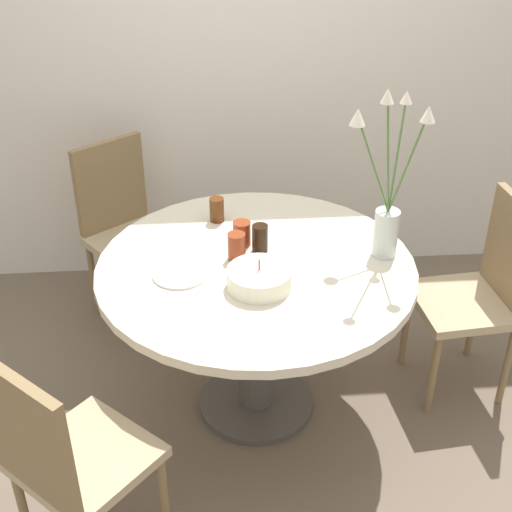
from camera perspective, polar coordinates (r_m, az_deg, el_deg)
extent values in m
plane|color=#6B5B4C|center=(3.28, 0.00, -11.79)|extent=(16.00, 16.00, 0.00)
cube|color=silver|center=(3.70, -1.54, 16.81)|extent=(8.00, 0.05, 2.60)
cylinder|color=beige|center=(2.82, 0.00, -1.03)|extent=(1.27, 1.27, 0.04)
cylinder|color=#4C4742|center=(3.03, 0.00, -6.74)|extent=(0.15, 0.15, 0.68)
cylinder|color=#4C4742|center=(3.26, 0.00, -11.60)|extent=(0.51, 0.51, 0.03)
cube|color=tan|center=(3.61, -9.66, 1.12)|extent=(0.56, 0.56, 0.04)
cube|color=olive|center=(3.63, -11.59, 5.61)|extent=(0.33, 0.26, 0.46)
cylinder|color=olive|center=(3.54, -10.12, -4.11)|extent=(0.03, 0.03, 0.42)
cylinder|color=olive|center=(3.68, -5.69, -2.09)|extent=(0.03, 0.03, 0.42)
cylinder|color=olive|center=(3.79, -12.90, -1.80)|extent=(0.03, 0.03, 0.42)
cylinder|color=olive|center=(3.92, -8.64, 0.00)|extent=(0.03, 0.03, 0.42)
cube|color=tan|center=(2.52, -13.41, -15.50)|extent=(0.57, 0.57, 0.04)
cube|color=olive|center=(2.27, -17.76, -13.63)|extent=(0.30, 0.28, 0.46)
cylinder|color=olive|center=(2.67, -7.36, -18.67)|extent=(0.03, 0.03, 0.42)
cylinder|color=olive|center=(2.85, -12.43, -15.14)|extent=(0.03, 0.03, 0.42)
cylinder|color=olive|center=(2.73, -18.06, -18.91)|extent=(0.03, 0.03, 0.42)
cube|color=tan|center=(3.24, 16.17, -3.68)|extent=(0.44, 0.44, 0.04)
cube|color=olive|center=(3.19, 19.80, 0.38)|extent=(0.07, 0.38, 0.46)
cylinder|color=olive|center=(3.43, 11.88, -5.55)|extent=(0.03, 0.03, 0.42)
cylinder|color=olive|center=(3.20, 13.99, -9.17)|extent=(0.03, 0.03, 0.42)
cylinder|color=olive|center=(3.56, 17.01, -4.85)|extent=(0.03, 0.03, 0.42)
cylinder|color=olive|center=(3.33, 19.43, -8.25)|extent=(0.03, 0.03, 0.42)
cylinder|color=white|center=(2.66, 0.31, -1.80)|extent=(0.25, 0.25, 0.08)
cylinder|color=#E54C4C|center=(2.63, 0.32, -0.71)|extent=(0.01, 0.01, 0.04)
cylinder|color=silver|center=(2.87, 10.34, 1.80)|extent=(0.10, 0.10, 0.20)
cylinder|color=#4C7538|center=(2.65, 10.51, 7.73)|extent=(0.09, 0.14, 0.52)
cone|color=silver|center=(2.49, 10.49, 12.50)|extent=(0.05, 0.05, 0.05)
cylinder|color=#4C7538|center=(2.70, 12.00, 7.10)|extent=(0.08, 0.11, 0.44)
cone|color=silver|center=(2.58, 13.63, 11.00)|extent=(0.05, 0.05, 0.06)
cylinder|color=#4C7538|center=(2.75, 9.37, 7.17)|extent=(0.14, 0.07, 0.37)
cone|color=silver|center=(2.70, 8.14, 10.97)|extent=(0.06, 0.06, 0.07)
cylinder|color=#4C7538|center=(2.77, 11.22, 7.88)|extent=(0.05, 0.09, 0.43)
cone|color=silver|center=(2.74, 11.96, 12.35)|extent=(0.04, 0.04, 0.05)
cylinder|color=silver|center=(2.76, -6.11, -1.44)|extent=(0.21, 0.21, 0.01)
cylinder|color=maroon|center=(2.92, -1.14, 1.83)|extent=(0.07, 0.07, 0.10)
cylinder|color=maroon|center=(2.82, -1.56, 0.76)|extent=(0.07, 0.07, 0.11)
cylinder|color=black|center=(2.87, 0.32, 1.42)|extent=(0.06, 0.06, 0.12)
cylinder|color=#51280F|center=(3.10, -3.15, 3.73)|extent=(0.06, 0.06, 0.11)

